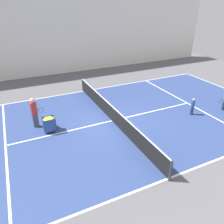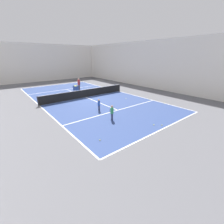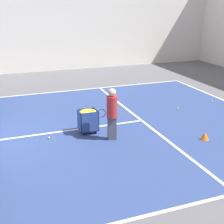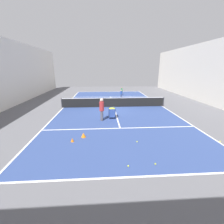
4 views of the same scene
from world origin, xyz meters
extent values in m
plane|color=#5B5B60|center=(0.00, 0.00, 0.00)|extent=(35.55, 35.55, 0.00)
cube|color=navy|center=(0.00, 0.00, 0.00)|extent=(10.35, 20.93, 0.00)
cube|color=white|center=(-5.17, 0.00, 0.01)|extent=(0.10, 20.93, 0.00)
cube|color=white|center=(5.17, 0.00, 0.01)|extent=(0.10, 20.93, 0.00)
cube|color=white|center=(0.00, -5.76, 0.01)|extent=(10.35, 0.10, 0.00)
cube|color=white|center=(0.00, 5.76, 0.01)|extent=(10.35, 0.10, 0.00)
cube|color=white|center=(0.00, 0.00, 0.01)|extent=(0.10, 11.51, 0.00)
cube|color=silver|center=(10.56, 0.00, 3.37)|extent=(0.15, 31.85, 6.74)
cylinder|color=#2D2D33|center=(-5.27, 0.00, 0.49)|extent=(0.10, 0.10, 0.98)
cylinder|color=#2D2D33|center=(5.27, 0.00, 0.49)|extent=(0.10, 0.10, 0.98)
cube|color=black|center=(0.00, 0.00, 0.47)|extent=(10.45, 0.03, 0.91)
cube|color=white|center=(0.00, 0.00, 0.95)|extent=(10.45, 0.04, 0.05)
cube|color=#2D3351|center=(-1.75, -7.11, 0.26)|extent=(0.17, 0.21, 0.52)
torus|color=black|center=(-1.68, -6.82, 0.64)|extent=(0.13, 0.27, 0.28)
cube|color=#4C4C56|center=(1.22, 4.09, 0.39)|extent=(0.21, 0.30, 0.78)
cylinder|color=#B22D2D|center=(1.22, 4.09, 1.13)|extent=(0.40, 0.40, 0.70)
sphere|color=beige|center=(1.22, 4.09, 1.61)|extent=(0.26, 0.26, 0.26)
torus|color=#2D478C|center=(1.21, 3.73, 0.96)|extent=(0.07, 0.28, 0.28)
cube|color=#2D3351|center=(-1.37, -4.79, 0.24)|extent=(0.14, 0.19, 0.49)
cylinder|color=#234799|center=(-1.37, -4.79, 0.70)|extent=(0.25, 0.25, 0.43)
sphere|color=tan|center=(-1.37, -4.79, 1.00)|extent=(0.16, 0.16, 0.16)
cube|color=#2D478C|center=(0.40, 3.51, 0.12)|extent=(0.52, 0.63, 0.02)
cube|color=#2D478C|center=(0.40, 3.20, 0.47)|extent=(0.52, 0.02, 0.70)
cube|color=#2D478C|center=(0.40, 3.82, 0.47)|extent=(0.52, 0.02, 0.70)
cube|color=#2D478C|center=(0.15, 3.51, 0.47)|extent=(0.02, 0.63, 0.70)
cube|color=#2D478C|center=(0.65, 3.51, 0.47)|extent=(0.02, 0.63, 0.70)
ellipsoid|color=yellow|center=(0.40, 3.51, 0.76)|extent=(0.48, 0.59, 0.16)
cylinder|color=black|center=(0.22, 3.29, 0.06)|extent=(0.05, 0.05, 0.12)
cylinder|color=black|center=(0.59, 3.29, 0.06)|extent=(0.05, 0.05, 0.12)
cylinder|color=black|center=(0.22, 3.73, 0.06)|extent=(0.05, 0.05, 0.12)
cylinder|color=black|center=(0.59, 3.73, 0.06)|extent=(0.05, 0.05, 0.12)
sphere|color=yellow|center=(5.17, -7.17, 0.04)|extent=(0.07, 0.07, 0.07)
sphere|color=yellow|center=(0.46, 2.13, 0.04)|extent=(0.07, 0.07, 0.07)
sphere|color=yellow|center=(5.16, -5.22, 0.04)|extent=(0.07, 0.07, 0.07)
sphere|color=yellow|center=(3.27, -3.43, 0.04)|extent=(0.07, 0.07, 0.07)
camera|label=1|loc=(-10.08, 4.78, 6.34)|focal=35.00mm
camera|label=2|loc=(-8.35, -15.38, 4.61)|focal=24.00mm
camera|label=3|loc=(10.08, 0.81, 4.27)|focal=50.00mm
camera|label=4|loc=(1.15, 15.06, 3.91)|focal=24.00mm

